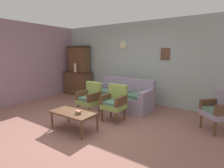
% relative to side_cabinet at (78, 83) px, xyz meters
% --- Properties ---
extents(ground_plane, '(7.68, 7.68, 0.00)m').
position_rel_side_cabinet_xyz_m(ground_plane, '(2.53, -2.25, -0.47)').
color(ground_plane, '#84564C').
extents(wall_back_with_decor, '(6.40, 0.09, 2.70)m').
position_rel_side_cabinet_xyz_m(wall_back_with_decor, '(2.53, 0.38, 0.89)').
color(wall_back_with_decor, '#939E99').
rests_on(wall_back_with_decor, ground).
extents(wall_left_side, '(0.06, 5.20, 2.70)m').
position_rel_side_cabinet_xyz_m(wall_left_side, '(-0.70, -2.25, 0.88)').
color(wall_left_side, gray).
rests_on(wall_left_side, ground).
extents(side_cabinet, '(1.16, 0.55, 0.93)m').
position_rel_side_cabinet_xyz_m(side_cabinet, '(0.00, 0.00, 0.00)').
color(side_cabinet, brown).
rests_on(side_cabinet, ground).
extents(cabinet_upper_hutch, '(0.99, 0.38, 1.03)m').
position_rel_side_cabinet_xyz_m(cabinet_upper_hutch, '(0.00, 0.08, 0.98)').
color(cabinet_upper_hutch, brown).
rests_on(cabinet_upper_hutch, side_cabinet).
extents(vase_on_cabinet, '(0.12, 0.12, 0.34)m').
position_rel_side_cabinet_xyz_m(vase_on_cabinet, '(0.05, -0.18, 0.63)').
color(vase_on_cabinet, tan).
rests_on(vase_on_cabinet, side_cabinet).
extents(floral_couch, '(1.88, 0.86, 0.90)m').
position_rel_side_cabinet_xyz_m(floral_couch, '(2.44, -0.55, -0.14)').
color(floral_couch, gray).
rests_on(floral_couch, ground).
extents(armchair_by_doorway, '(0.56, 0.54, 0.90)m').
position_rel_side_cabinet_xyz_m(armchair_by_doorway, '(2.04, -1.60, 0.03)').
color(armchair_by_doorway, '#849947').
rests_on(armchair_by_doorway, ground).
extents(armchair_near_cabinet, '(0.52, 0.49, 0.90)m').
position_rel_side_cabinet_xyz_m(armchair_near_cabinet, '(2.81, -1.54, 0.03)').
color(armchair_near_cabinet, '#849947').
rests_on(armchair_near_cabinet, ground).
extents(wingback_chair_by_fireplace, '(0.71, 0.71, 0.90)m').
position_rel_side_cabinet_xyz_m(wingback_chair_by_fireplace, '(5.00, -0.79, 0.03)').
color(wingback_chair_by_fireplace, gray).
rests_on(wingback_chair_by_fireplace, ground).
extents(coffee_table, '(1.00, 0.56, 0.42)m').
position_rel_side_cabinet_xyz_m(coffee_table, '(2.38, -2.51, -0.09)').
color(coffee_table, brown).
rests_on(coffee_table, ground).
extents(book_stack_on_table, '(0.13, 0.09, 0.07)m').
position_rel_side_cabinet_xyz_m(book_stack_on_table, '(2.56, -2.54, -0.01)').
color(book_stack_on_table, tan).
rests_on(book_stack_on_table, coffee_table).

